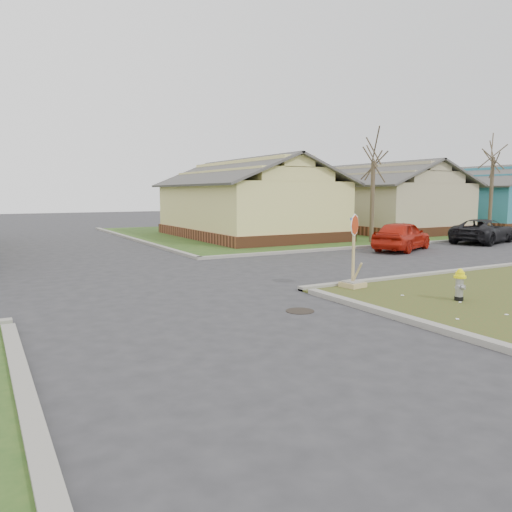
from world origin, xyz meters
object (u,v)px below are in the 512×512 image
fire_hydrant (460,283)px  stop_sign (353,271)px  red_sedan (402,236)px  dark_pickup (483,231)px

fire_hydrant → stop_sign: stop_sign is taller
stop_sign → red_sedan: 10.04m
dark_pickup → fire_hydrant: bearing=108.5°
fire_hydrant → red_sedan: bearing=31.3°
fire_hydrant → stop_sign: size_ratio=0.39×
stop_sign → red_sedan: stop_sign is taller
stop_sign → red_sedan: size_ratio=0.51×
red_sedan → dark_pickup: red_sedan is taller
stop_sign → fire_hydrant: bearing=-75.1°
fire_hydrant → dark_pickup: dark_pickup is taller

